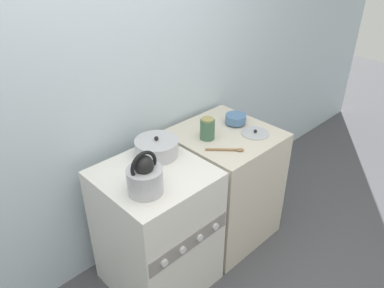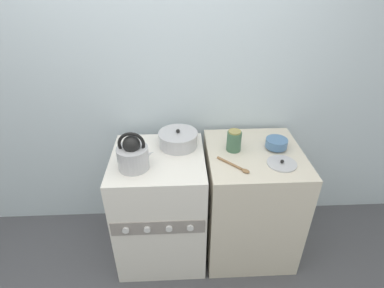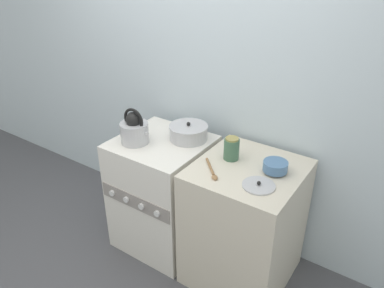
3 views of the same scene
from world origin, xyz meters
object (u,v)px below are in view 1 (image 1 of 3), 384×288
Objects in this scene: cooking_pot at (157,147)px; enamel_bowl at (236,119)px; storage_jar at (207,129)px; loose_pot_lid at (255,133)px; kettle at (145,177)px; stove at (157,229)px.

cooking_pot reaches higher than enamel_bowl.
enamel_bowl is 0.31m from storage_jar.
enamel_bowl is at bearing 85.19° from loose_pot_lid.
cooking_pot is 0.70m from enamel_bowl.
storage_jar is at bearing -10.13° from cooking_pot.
cooking_pot is at bearing 41.43° from kettle.
stove is 3.23× the size of cooking_pot.
cooking_pot reaches higher than loose_pot_lid.
stove is 0.97m from enamel_bowl.
enamel_bowl is (0.98, 0.19, -0.06)m from kettle.
stove is 0.75m from storage_jar.
loose_pot_lid reaches higher than stove.
loose_pot_lid is (0.82, -0.12, 0.45)m from stove.
enamel_bowl is 0.78× the size of loose_pot_lid.
enamel_bowl is (0.84, 0.08, 0.49)m from stove.
cooking_pot is (0.14, 0.14, 0.50)m from stove.
cooking_pot is at bearing 169.87° from storage_jar.
stove is 3.50× the size of kettle.
storage_jar is at bearing 7.52° from stove.
storage_jar reaches higher than cooking_pot.
loose_pot_lid is at bearing -8.36° from stove.
stove is 5.92× the size of enamel_bowl.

